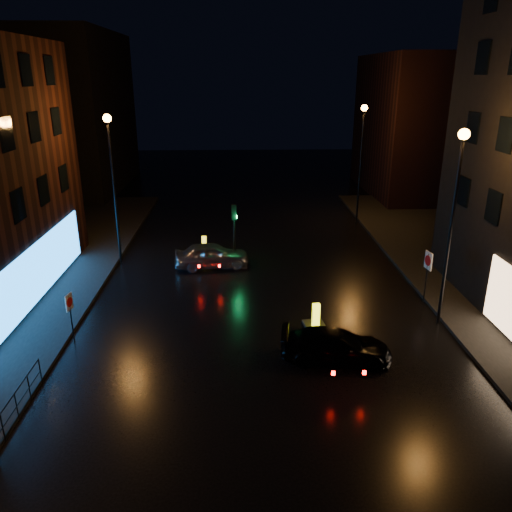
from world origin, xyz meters
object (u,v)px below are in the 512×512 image
object	(u,v)px
dark_sedan	(336,346)
bollard_far	(204,249)
bollard_near	(316,323)
road_sign_left	(70,306)
traffic_signal	(235,253)
silver_hatchback	(212,255)
road_sign_right	(428,265)

from	to	relation	value
dark_sedan	bollard_far	size ratio (longest dim) A/B	3.52
bollard_near	bollard_far	world-z (taller)	bollard_near
bollard_far	road_sign_left	world-z (taller)	road_sign_left
bollard_near	bollard_far	distance (m)	11.39
dark_sedan	bollard_near	bearing A→B (deg)	15.69
traffic_signal	road_sign_left	world-z (taller)	traffic_signal
traffic_signal	road_sign_left	bearing A→B (deg)	-126.19
bollard_near	bollard_far	size ratio (longest dim) A/B	1.19
silver_hatchback	road_sign_right	world-z (taller)	road_sign_right
silver_hatchback	bollard_far	distance (m)	2.67
dark_sedan	bollard_near	xyz separation A→B (m)	(-0.39, 2.55, -0.36)
dark_sedan	silver_hatchback	bearing A→B (deg)	34.48
road_sign_left	dark_sedan	bearing A→B (deg)	1.05
traffic_signal	road_sign_right	size ratio (longest dim) A/B	1.34
silver_hatchback	traffic_signal	bearing A→B (deg)	-65.68
bollard_far	road_sign_right	distance (m)	13.48
bollard_near	road_sign_left	world-z (taller)	road_sign_left
silver_hatchback	bollard_near	world-z (taller)	silver_hatchback
bollard_far	road_sign_left	size ratio (longest dim) A/B	0.57
traffic_signal	silver_hatchback	size ratio (longest dim) A/B	0.83
bollard_far	road_sign_right	bearing A→B (deg)	-32.15
silver_hatchback	road_sign_left	bearing A→B (deg)	139.55
silver_hatchback	bollard_far	bearing A→B (deg)	5.25
traffic_signal	bollard_far	size ratio (longest dim) A/B	2.90
bollard_near	road_sign_right	bearing A→B (deg)	15.63
dark_sedan	road_sign_left	size ratio (longest dim) A/B	2.01
traffic_signal	road_sign_right	xyz separation A→B (m)	(9.10, -5.89, 1.42)
bollard_near	road_sign_right	world-z (taller)	road_sign_right
dark_sedan	road_sign_right	world-z (taller)	road_sign_right
silver_hatchback	bollard_near	xyz separation A→B (m)	(4.82, -7.48, -0.46)
bollard_far	bollard_near	bearing A→B (deg)	-59.00
traffic_signal	dark_sedan	bearing A→B (deg)	-70.16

